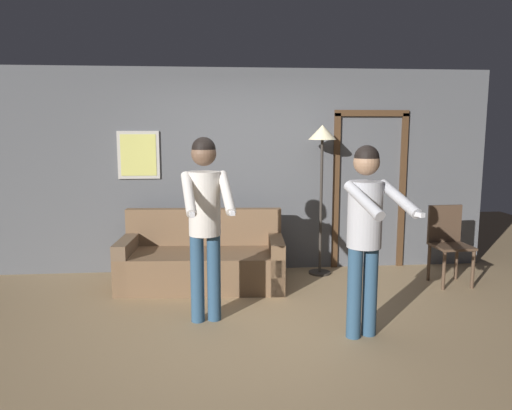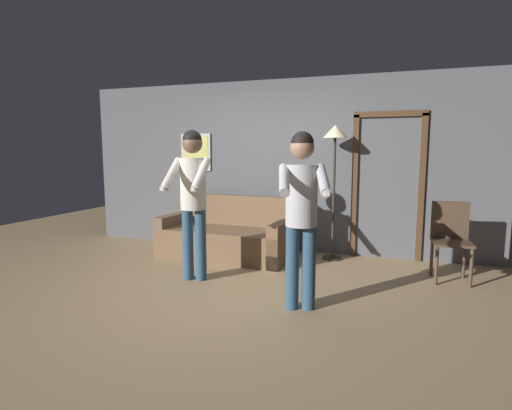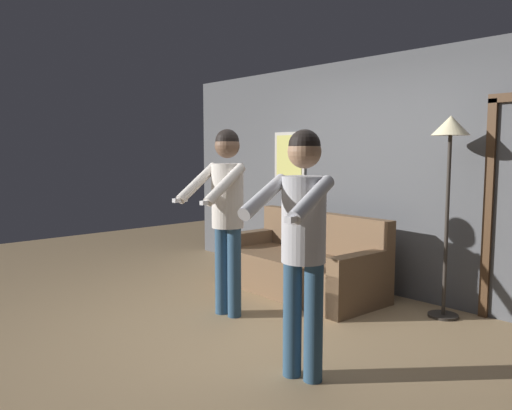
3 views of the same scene
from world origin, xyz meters
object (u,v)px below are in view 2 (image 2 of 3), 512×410
couch (227,238)px  torchiere_lamp (335,147)px  dining_chair_distant (451,236)px  person_standing_right (302,204)px  person_standing_left (193,190)px

couch → torchiere_lamp: 2.01m
dining_chair_distant → torchiere_lamp: bearing=161.5°
couch → dining_chair_distant: (2.94, -0.15, 0.25)m
dining_chair_distant → couch: bearing=177.1°
couch → person_standing_right: size_ratio=1.14×
torchiere_lamp → person_standing_right: torchiere_lamp is taller
person_standing_right → person_standing_left: bearing=160.7°
person_standing_left → person_standing_right: 1.48m
person_standing_right → dining_chair_distant: 2.16m
couch → person_standing_right: (1.45, -1.63, 0.76)m
couch → dining_chair_distant: dining_chair_distant is taller
torchiere_lamp → person_standing_right: 2.04m
person_standing_right → couch: bearing=131.7°
couch → torchiere_lamp: size_ratio=1.03×
torchiere_lamp → dining_chair_distant: size_ratio=2.03×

